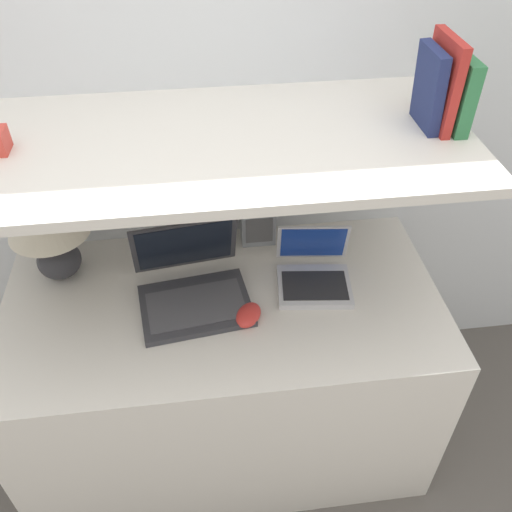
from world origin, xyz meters
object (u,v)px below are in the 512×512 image
(laptop_large, at_px, (192,286))
(book_red, at_px, (443,83))
(computer_mouse, at_px, (248,315))
(book_green, at_px, (456,90))
(book_navy, at_px, (429,88))
(table_lamp, at_px, (49,227))
(router_box, at_px, (258,224))
(laptop_small, at_px, (314,273))

(laptop_large, bearing_deg, book_red, 3.96)
(computer_mouse, xyz_separation_m, book_green, (0.56, 0.16, 0.59))
(laptop_large, xyz_separation_m, book_navy, (0.65, 0.05, 0.57))
(table_lamp, xyz_separation_m, router_box, (0.65, 0.09, -0.12))
(laptop_large, xyz_separation_m, computer_mouse, (0.16, -0.11, -0.03))
(laptop_small, relative_size, computer_mouse, 2.08)
(book_navy, bearing_deg, router_box, 153.36)
(computer_mouse, relative_size, book_navy, 0.59)
(book_red, bearing_deg, laptop_large, -176.04)
(router_box, bearing_deg, book_green, -23.10)
(book_green, bearing_deg, router_box, 156.90)
(laptop_small, relative_size, book_red, 1.10)
(laptop_small, xyz_separation_m, router_box, (-0.15, 0.23, 0.03))
(laptop_small, bearing_deg, laptop_large, -176.60)
(router_box, bearing_deg, book_navy, -26.64)
(laptop_large, height_order, book_red, book_red)
(router_box, distance_m, book_navy, 0.72)
(laptop_small, bearing_deg, book_green, 4.14)
(book_navy, bearing_deg, table_lamp, 173.87)
(computer_mouse, relative_size, book_green, 0.65)
(computer_mouse, bearing_deg, book_navy, 18.37)
(table_lamp, distance_m, book_red, 1.19)
(computer_mouse, xyz_separation_m, router_box, (0.08, 0.37, 0.05))
(table_lamp, distance_m, book_navy, 1.15)
(book_red, xyz_separation_m, book_navy, (-0.03, 0.00, -0.01))
(book_green, distance_m, book_navy, 0.07)
(book_navy, bearing_deg, laptop_large, -175.84)
(laptop_large, bearing_deg, book_navy, 4.16)
(table_lamp, height_order, book_red, book_red)
(book_green, xyz_separation_m, book_red, (-0.04, 0.00, 0.02))
(laptop_large, xyz_separation_m, book_green, (0.72, 0.05, 0.57))
(computer_mouse, distance_m, book_navy, 0.79)
(laptop_large, relative_size, laptop_small, 1.43)
(computer_mouse, bearing_deg, table_lamp, 154.38)
(laptop_small, distance_m, book_red, 0.67)
(router_box, xyz_separation_m, book_navy, (0.41, -0.21, 0.55))
(laptop_small, distance_m, computer_mouse, 0.26)
(book_green, relative_size, book_navy, 0.91)
(laptop_large, bearing_deg, table_lamp, 158.82)
(computer_mouse, distance_m, book_green, 0.83)
(laptop_large, height_order, computer_mouse, laptop_large)
(laptop_small, relative_size, router_box, 1.81)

